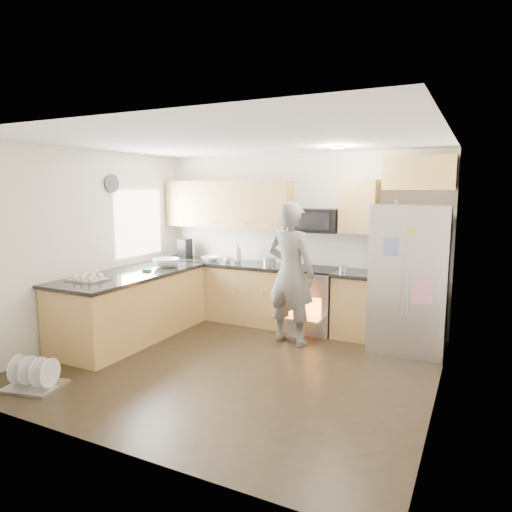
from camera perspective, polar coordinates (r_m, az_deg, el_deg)
The scene contains 8 objects.
ground at distance 5.60m, azimuth -2.89°, elevation -13.36°, with size 4.50×4.50×0.00m, color black.
room_shell at distance 5.25m, azimuth -3.29°, elevation 4.02°, with size 4.54×4.04×2.62m.
back_cabinet_run at distance 7.10m, azimuth -0.16°, elevation -0.60°, with size 4.45×0.64×2.50m.
peninsula at distance 6.63m, azimuth -15.20°, elevation -5.93°, with size 0.96×2.36×1.05m.
stove_range at distance 6.75m, azimuth 6.76°, elevation -3.62°, with size 0.76×0.97×1.79m.
refrigerator at distance 6.13m, azimuth 18.62°, elevation -2.70°, with size 0.94×0.75×1.88m.
person at distance 6.10m, azimuth 4.35°, elevation -2.18°, with size 0.70×0.46×1.92m, color slate.
dish_rack at distance 5.48m, azimuth -25.93°, elevation -13.71°, with size 0.62×0.54×0.34m.
Camera 1 is at (2.56, -4.53, 2.07)m, focal length 32.00 mm.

